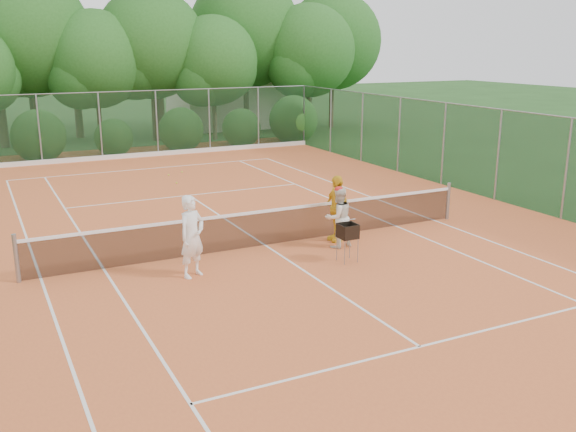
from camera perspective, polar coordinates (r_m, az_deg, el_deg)
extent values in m
plane|color=#1C4217|center=(16.60, -1.98, -2.73)|extent=(120.00, 120.00, 0.00)
cube|color=#D76631|center=(16.60, -1.98, -2.69)|extent=(18.00, 36.00, 0.02)
cube|color=beige|center=(41.58, -4.45, 10.06)|extent=(8.00, 5.00, 3.00)
cylinder|color=gray|center=(15.10, -23.00, -3.50)|extent=(0.10, 0.10, 1.10)
cylinder|color=gray|center=(19.56, 14.04, 1.30)|extent=(0.10, 0.10, 1.10)
cube|color=black|center=(16.46, -1.99, -1.13)|extent=(11.87, 0.03, 0.86)
cube|color=white|center=(16.34, -2.01, 0.43)|extent=(11.87, 0.04, 0.07)
imported|color=white|center=(14.32, -8.53, -1.81)|extent=(0.81, 0.70, 1.86)
imported|color=silver|center=(16.33, 4.50, -0.14)|extent=(0.80, 0.64, 1.56)
ellipsoid|color=red|center=(16.15, 4.55, 2.40)|extent=(0.22, 0.22, 0.14)
imported|color=yellow|center=(16.83, 4.36, 0.68)|extent=(0.45, 1.04, 1.76)
cylinder|color=gray|center=(15.15, 5.06, -3.28)|extent=(0.02, 0.02, 0.59)
cylinder|color=gray|center=(15.63, 5.51, -2.72)|extent=(0.02, 0.02, 0.59)
cube|color=black|center=(15.25, 5.33, -1.33)|extent=(0.41, 0.41, 0.34)
sphere|color=#C6E635|center=(25.88, -10.56, 3.61)|extent=(0.07, 0.07, 0.07)
sphere|color=#A9C72E|center=(26.42, -9.41, 3.89)|extent=(0.07, 0.07, 0.07)
sphere|color=#DAF038|center=(24.34, -9.87, 2.93)|extent=(0.07, 0.07, 0.07)
cube|color=white|center=(27.55, -12.30, 4.14)|extent=(11.03, 0.06, 0.01)
cube|color=white|center=(15.30, -21.11, -5.24)|extent=(0.06, 23.77, 0.01)
cube|color=white|center=(19.41, 12.92, -0.40)|extent=(0.06, 23.77, 0.01)
cube|color=white|center=(15.45, -16.04, -4.60)|extent=(0.06, 23.77, 0.01)
cube|color=white|center=(18.59, 9.63, -0.91)|extent=(0.06, 23.77, 0.01)
cube|color=white|center=(22.38, -8.79, 1.84)|extent=(8.23, 0.06, 0.01)
cube|color=white|center=(11.48, 11.64, -11.31)|extent=(8.23, 0.06, 0.01)
cube|color=white|center=(16.59, -1.98, -2.65)|extent=(0.06, 12.80, 0.01)
cube|color=#19381E|center=(30.33, -13.94, 7.88)|extent=(18.00, 0.02, 3.00)
cylinder|color=gray|center=(33.44, 1.43, 8.93)|extent=(0.07, 0.07, 3.00)
cube|color=#19381E|center=(20.49, 23.52, 3.82)|extent=(0.02, 33.00, 3.00)
cylinder|color=gray|center=(33.44, 1.43, 8.93)|extent=(0.07, 0.07, 3.00)
cylinder|color=brown|center=(35.65, -21.77, 9.45)|extent=(0.31, 0.31, 4.50)
sphere|color=#24561C|center=(35.54, -22.30, 14.78)|extent=(6.30, 6.30, 6.30)
cylinder|color=brown|center=(34.60, -16.46, 8.92)|extent=(0.24, 0.24, 3.50)
sphere|color=#24561C|center=(34.45, -16.79, 13.20)|extent=(4.90, 4.90, 4.90)
cylinder|color=brown|center=(35.70, -11.85, 9.87)|extent=(0.28, 0.28, 4.10)
sphere|color=#24561C|center=(35.57, -12.12, 14.73)|extent=(5.74, 5.74, 5.74)
cylinder|color=brown|center=(35.47, -6.57, 9.48)|extent=(0.23, 0.23, 3.40)
sphere|color=#24561C|center=(35.32, -6.69, 13.55)|extent=(4.76, 4.76, 4.76)
cylinder|color=brown|center=(39.02, -3.76, 10.96)|extent=(0.32, 0.32, 4.65)
sphere|color=#24561C|center=(38.93, -3.85, 16.02)|extent=(6.51, 6.51, 6.51)
cylinder|color=brown|center=(38.26, 1.82, 10.27)|extent=(0.26, 0.26, 3.80)
sphere|color=#24561C|center=(38.13, 1.86, 14.48)|extent=(5.32, 5.32, 5.32)
cylinder|color=brown|center=(40.85, 3.89, 10.86)|extent=(0.29, 0.29, 4.25)
sphere|color=#24561C|center=(40.75, 3.97, 15.27)|extent=(5.95, 5.95, 5.95)
cone|color=brown|center=(36.18, -11.53, 14.63)|extent=(0.44, 0.44, 10.00)
cone|color=brown|center=(39.32, -6.55, 16.29)|extent=(0.44, 0.44, 12.00)
cone|color=brown|center=(41.80, -1.67, 17.67)|extent=(0.44, 0.44, 14.00)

